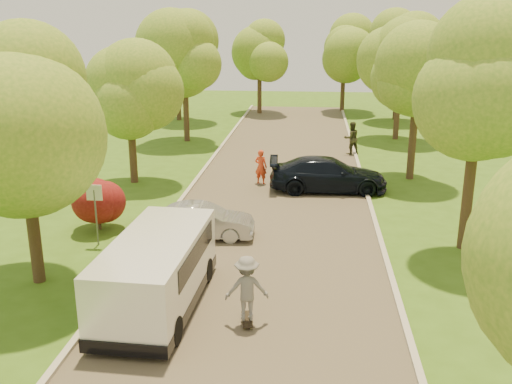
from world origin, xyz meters
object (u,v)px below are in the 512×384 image
at_px(minivan, 157,271).
at_px(dark_sedan, 328,174).
at_px(longboard, 247,319).
at_px(street_sign, 95,202).
at_px(silver_sedan, 202,221).
at_px(person_olive, 351,138).
at_px(person_striped, 261,167).
at_px(skateboarder, 247,288).

height_order(minivan, dark_sedan, minivan).
xyz_separation_m(minivan, longboard, (2.50, -0.65, -0.96)).
distance_m(street_sign, silver_sedan, 3.78).
distance_m(silver_sedan, person_olive, 15.38).
height_order(longboard, person_striped, person_striped).
bearing_deg(longboard, street_sign, -50.13).
relative_size(person_striped, person_olive, 0.88).
xyz_separation_m(silver_sedan, person_olive, (6.10, 14.11, 0.34)).
height_order(person_striped, person_olive, person_olive).
relative_size(minivan, person_olive, 2.85).
relative_size(minivan, person_striped, 3.26).
bearing_deg(longboard, dark_sedan, -110.90).
height_order(dark_sedan, skateboarder, skateboarder).
bearing_deg(street_sign, dark_sedan, 42.65).
distance_m(minivan, longboard, 2.75).
height_order(silver_sedan, dark_sedan, dark_sedan).
bearing_deg(silver_sedan, person_striped, -13.76).
bearing_deg(person_olive, person_striped, 32.84).
bearing_deg(silver_sedan, minivan, 175.26).
bearing_deg(minivan, dark_sedan, 69.65).
bearing_deg(longboard, person_olive, -111.07).
xyz_separation_m(street_sign, dark_sedan, (8.10, 7.46, -0.79)).
xyz_separation_m(street_sign, longboard, (5.80, -4.84, -1.47)).
bearing_deg(person_striped, longboard, 111.10).
bearing_deg(person_striped, silver_sedan, 96.16).
distance_m(minivan, person_olive, 20.36).
distance_m(dark_sedan, longboard, 12.53).
height_order(silver_sedan, person_olive, person_olive).
bearing_deg(dark_sedan, minivan, 154.52).
bearing_deg(street_sign, skateboarder, -39.81).
bearing_deg(longboard, minivan, -24.84).
xyz_separation_m(minivan, silver_sedan, (0.20, 5.25, -0.44)).
height_order(silver_sedan, person_striped, person_striped).
xyz_separation_m(silver_sedan, longboard, (2.30, -5.89, -0.52)).
xyz_separation_m(minivan, dark_sedan, (4.80, 11.65, -0.28)).
distance_m(skateboarder, person_striped, 13.19).
height_order(silver_sedan, skateboarder, skateboarder).
distance_m(street_sign, person_striped, 9.71).
bearing_deg(person_olive, skateboarder, 56.36).
relative_size(silver_sedan, longboard, 4.03).
distance_m(skateboarder, person_olive, 20.36).
relative_size(minivan, silver_sedan, 1.47).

